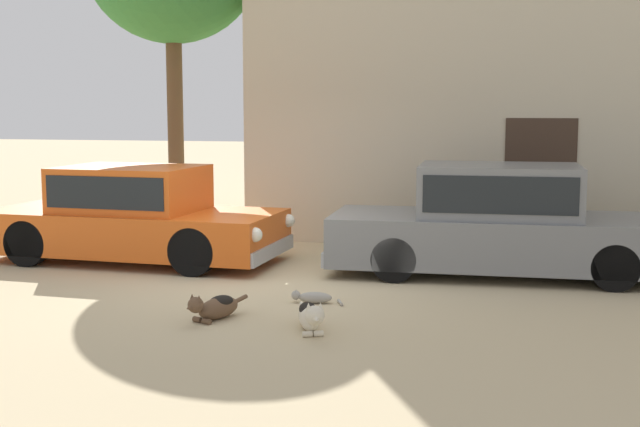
{
  "coord_description": "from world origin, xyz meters",
  "views": [
    {
      "loc": [
        3.19,
        -10.45,
        2.32
      ],
      "look_at": [
        0.86,
        0.2,
        0.9
      ],
      "focal_mm": 47.32,
      "sensor_mm": 36.0,
      "label": 1
    }
  ],
  "objects": [
    {
      "name": "ground_plane",
      "position": [
        0.0,
        0.0,
        0.0
      ],
      "size": [
        80.0,
        80.0,
        0.0
      ],
      "primitive_type": "plane",
      "color": "tan"
    },
    {
      "name": "parked_sedan_nearest",
      "position": [
        -2.15,
        1.04,
        0.69
      ],
      "size": [
        4.54,
        2.05,
        1.41
      ],
      "rotation": [
        0.0,
        0.0,
        -0.06
      ],
      "color": "#D15619",
      "rests_on": "ground_plane"
    },
    {
      "name": "parked_sedan_second",
      "position": [
        3.17,
        1.12,
        0.74
      ],
      "size": [
        4.77,
        1.76,
        1.51
      ],
      "rotation": [
        0.0,
        0.0,
        0.02
      ],
      "color": "slate",
      "rests_on": "ground_plane"
    },
    {
      "name": "stray_dog_spotted",
      "position": [
        1.29,
        -2.25,
        0.17
      ],
      "size": [
        0.46,
        0.97,
        0.38
      ],
      "rotation": [
        0.0,
        0.0,
        5.1
      ],
      "color": "beige",
      "rests_on": "ground_plane"
    },
    {
      "name": "stray_dog_tan",
      "position": [
        0.18,
        -1.98,
        0.14
      ],
      "size": [
        0.46,
        0.88,
        0.33
      ],
      "rotation": [
        0.0,
        0.0,
        4.28
      ],
      "color": "brown",
      "rests_on": "ground_plane"
    },
    {
      "name": "stray_cat",
      "position": [
        1.05,
        -1.02,
        0.07
      ],
      "size": [
        0.64,
        0.22,
        0.15
      ],
      "rotation": [
        0.0,
        0.0,
        3.23
      ],
      "color": "gray",
      "rests_on": "ground_plane"
    }
  ]
}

